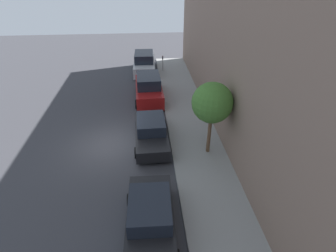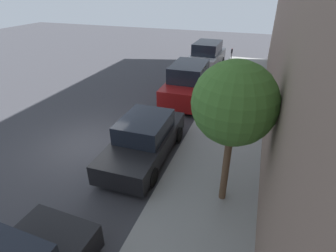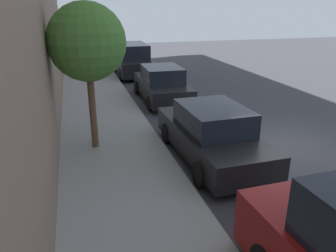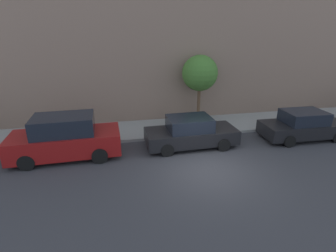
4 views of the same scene
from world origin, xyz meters
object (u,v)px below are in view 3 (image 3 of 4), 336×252
at_px(parked_minivan_nearest, 132,60).
at_px(parking_meter_near, 106,59).
at_px(parked_sedan_third, 211,134).
at_px(parked_sedan_second, 162,84).
at_px(street_tree, 87,43).

relative_size(parked_minivan_nearest, parking_meter_near, 3.33).
xyz_separation_m(parked_minivan_nearest, parked_sedan_third, (0.03, 12.26, -0.19)).
bearing_deg(parked_minivan_nearest, parked_sedan_second, 92.13).
bearing_deg(parked_sedan_third, street_tree, -24.31).
bearing_deg(parking_meter_near, street_tree, 81.94).
bearing_deg(parked_sedan_third, parking_meter_near, -82.84).
bearing_deg(parked_sedan_second, street_tree, 55.19).
xyz_separation_m(parked_minivan_nearest, parked_sedan_second, (-0.23, 6.09, -0.19)).
height_order(parked_sedan_second, parked_sedan_third, same).
distance_m(parked_minivan_nearest, parked_sedan_second, 6.09).
distance_m(parked_minivan_nearest, parked_sedan_third, 12.26).
bearing_deg(parked_sedan_second, parked_minivan_nearest, -87.87).
bearing_deg(parking_meter_near, parked_minivan_nearest, -179.33).
height_order(parked_minivan_nearest, parking_meter_near, parked_minivan_nearest).
distance_m(parked_minivan_nearest, parking_meter_near, 1.57).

